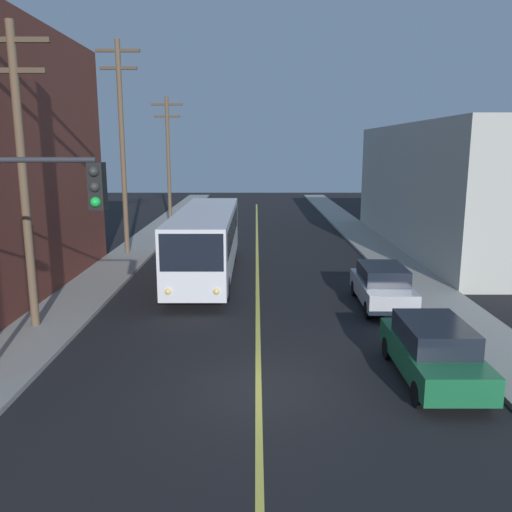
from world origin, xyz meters
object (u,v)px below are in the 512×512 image
at_px(parked_car_silver, 380,285).
at_px(city_bus, 205,239).
at_px(utility_pole_far, 166,155).
at_px(utility_pole_near, 20,165).
at_px(utility_pole_mid, 120,140).
at_px(traffic_signal_left_corner, 7,232).
at_px(parked_car_green, 431,350).

bearing_deg(parked_car_silver, city_bus, 145.96).
distance_m(city_bus, utility_pole_far, 18.10).
bearing_deg(city_bus, utility_pole_far, 104.57).
bearing_deg(utility_pole_far, parked_car_silver, -62.01).
bearing_deg(utility_pole_near, city_bus, 55.69).
distance_m(parked_car_silver, utility_pole_mid, 16.96).
xyz_separation_m(city_bus, traffic_signal_left_corner, (-2.98, -13.54, 2.49)).
xyz_separation_m(parked_car_green, utility_pole_mid, (-12.12, 16.91, 5.66)).
distance_m(utility_pole_mid, utility_pole_far, 11.94).
bearing_deg(parked_car_silver, utility_pole_far, 117.99).
xyz_separation_m(utility_pole_near, traffic_signal_left_corner, (2.19, -5.96, -1.24)).
relative_size(parked_car_silver, utility_pole_near, 0.45).
height_order(utility_pole_far, traffic_signal_left_corner, utility_pole_far).
bearing_deg(city_bus, parked_car_silver, -34.04).
height_order(parked_car_green, utility_pole_mid, utility_pole_mid).
bearing_deg(utility_pole_near, traffic_signal_left_corner, -69.85).
height_order(parked_car_silver, utility_pole_near, utility_pole_near).
height_order(city_bus, parked_car_green, city_bus).
height_order(utility_pole_near, utility_pole_far, utility_pole_near).
relative_size(utility_pole_mid, traffic_signal_left_corner, 1.94).
distance_m(parked_car_silver, utility_pole_near, 13.56).
bearing_deg(utility_pole_far, city_bus, -75.43).
distance_m(parked_car_green, utility_pole_far, 31.36).
xyz_separation_m(utility_pole_near, utility_pole_far, (0.71, 24.72, -0.03)).
bearing_deg(city_bus, traffic_signal_left_corner, -102.42).
bearing_deg(traffic_signal_left_corner, utility_pole_mid, 96.33).
height_order(city_bus, parked_car_silver, city_bus).
xyz_separation_m(city_bus, utility_pole_near, (-5.17, -7.58, 3.73)).
xyz_separation_m(parked_car_silver, utility_pole_near, (-12.44, -2.67, 4.70)).
bearing_deg(utility_pole_mid, parked_car_green, -54.36).
relative_size(parked_car_green, utility_pole_far, 0.45).
relative_size(parked_car_silver, utility_pole_mid, 0.38).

